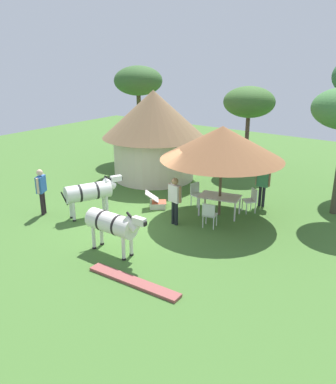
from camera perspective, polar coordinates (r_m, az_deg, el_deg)
ground_plane at (r=14.49m, az=-4.05°, el=-3.95°), size 36.00×36.00×0.00m
thatched_hut at (r=18.69m, az=-2.06°, el=8.78°), size 4.75×4.75×4.11m
shade_umbrella at (r=14.19m, az=7.74°, el=6.94°), size 4.39×4.39×3.30m
patio_dining_table at (r=14.76m, az=7.38°, el=-0.86°), size 1.62×1.18×0.74m
patio_chair_east_end at (r=13.68m, az=5.90°, el=-3.09°), size 0.52×0.51×0.90m
patio_chair_near_lawn at (r=15.29m, az=11.79°, el=-0.94°), size 0.61×0.60×0.90m
patio_chair_near_hut at (r=15.66m, az=4.08°, el=-0.09°), size 0.52×0.54×0.90m
guest_beside_umbrella at (r=15.81m, az=13.35°, el=1.36°), size 0.58×0.23×1.62m
guest_behind_table at (r=13.70m, az=0.98°, el=-0.69°), size 0.60×0.30×1.70m
standing_watcher at (r=15.31m, az=-17.61°, el=0.61°), size 0.41×0.55×1.72m
striped_lounge_chair at (r=15.49m, az=-1.69°, el=-1.31°), size 0.95×0.90×0.65m
zebra_nearest_camera at (r=11.91m, az=-7.88°, el=-4.55°), size 2.28×0.63×1.47m
zebra_by_umbrella at (r=14.72m, az=-11.10°, el=-0.00°), size 1.24×2.15×1.47m
acacia_tree_far_lawn at (r=22.54m, az=-4.26°, el=15.43°), size 2.63×2.63×5.03m
acacia_tree_behind_hut at (r=20.27m, az=11.48°, el=12.39°), size 2.50×2.50×4.17m
brick_patio_kerb at (r=10.76m, az=-4.97°, el=-12.57°), size 2.81×0.47×0.08m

